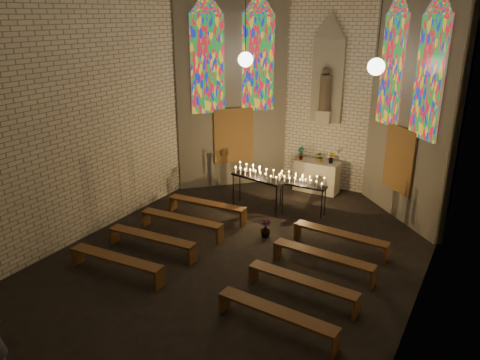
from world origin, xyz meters
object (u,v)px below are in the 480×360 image
votive_stand_left (257,175)px  votive_stand_right (301,182)px  altar (317,176)px  aisle_flower_pot (265,228)px

votive_stand_left → votive_stand_right: bearing=28.8°
altar → aisle_flower_pot: size_ratio=2.94×
votive_stand_left → votive_stand_right: (1.20, 0.42, -0.12)m
altar → votive_stand_left: 2.53m
aisle_flower_pot → votive_stand_right: bearing=85.3°
altar → aisle_flower_pot: 3.79m
votive_stand_left → votive_stand_right: 1.27m
aisle_flower_pot → votive_stand_right: size_ratio=0.32×
altar → aisle_flower_pot: bearing=-89.1°
altar → votive_stand_left: (-0.98, -2.27, 0.56)m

